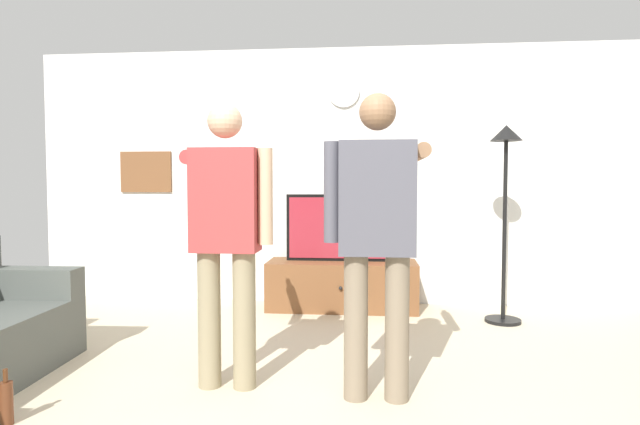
# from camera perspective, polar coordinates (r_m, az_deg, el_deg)

# --- Properties ---
(back_wall) EXTENTS (6.40, 0.10, 2.70)m
(back_wall) POSITION_cam_1_polar(r_m,az_deg,el_deg) (5.40, 1.28, 4.13)
(back_wall) COLOR silver
(back_wall) RESTS_ON ground_plane
(tv_stand) EXTENTS (1.50, 0.55, 0.48)m
(tv_stand) POSITION_cam_1_polar(r_m,az_deg,el_deg) (5.14, 2.51, -8.23)
(tv_stand) COLOR brown
(tv_stand) RESTS_ON ground_plane
(television) EXTENTS (1.14, 0.07, 0.68)m
(television) POSITION_cam_1_polar(r_m,az_deg,el_deg) (5.11, 2.55, -1.73)
(television) COLOR black
(television) RESTS_ON tv_stand
(wall_clock) EXTENTS (0.33, 0.03, 0.33)m
(wall_clock) POSITION_cam_1_polar(r_m,az_deg,el_deg) (5.43, 2.71, 13.54)
(wall_clock) COLOR white
(framed_picture) EXTENTS (0.57, 0.04, 0.44)m
(framed_picture) POSITION_cam_1_polar(r_m,az_deg,el_deg) (5.86, -19.11, 4.38)
(framed_picture) COLOR brown
(floor_lamp) EXTENTS (0.32, 0.32, 1.79)m
(floor_lamp) POSITION_cam_1_polar(r_m,az_deg,el_deg) (4.84, 20.29, 3.28)
(floor_lamp) COLOR black
(floor_lamp) RESTS_ON ground_plane
(person_standing_nearer_lamp) EXTENTS (0.58, 0.78, 1.74)m
(person_standing_nearer_lamp) POSITION_cam_1_polar(r_m,az_deg,el_deg) (3.13, -10.56, -1.78)
(person_standing_nearer_lamp) COLOR gray
(person_standing_nearer_lamp) RESTS_ON ground_plane
(person_standing_nearer_couch) EXTENTS (0.61, 0.78, 1.77)m
(person_standing_nearer_couch) POSITION_cam_1_polar(r_m,az_deg,el_deg) (2.91, 6.48, -1.64)
(person_standing_nearer_couch) COLOR #7A6B56
(person_standing_nearer_couch) RESTS_ON ground_plane
(beverage_bottle) EXTENTS (0.07, 0.07, 0.29)m
(beverage_bottle) POSITION_cam_1_polar(r_m,az_deg,el_deg) (3.23, -32.03, -17.80)
(beverage_bottle) COLOR #592D19
(beverage_bottle) RESTS_ON ground_plane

